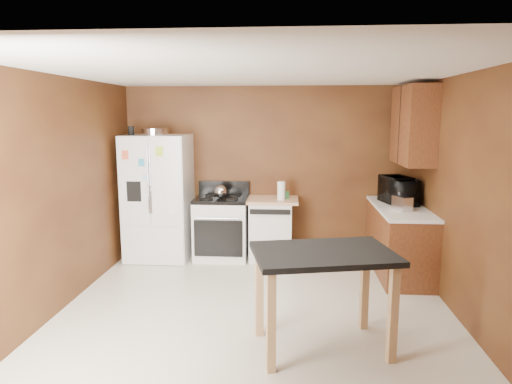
# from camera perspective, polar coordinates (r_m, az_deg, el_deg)

# --- Properties ---
(floor) EXTENTS (4.50, 4.50, 0.00)m
(floor) POSITION_cam_1_polar(r_m,az_deg,el_deg) (4.98, -0.11, -15.11)
(floor) COLOR beige
(floor) RESTS_ON ground
(ceiling) EXTENTS (4.50, 4.50, 0.00)m
(ceiling) POSITION_cam_1_polar(r_m,az_deg,el_deg) (4.54, -0.12, 14.87)
(ceiling) COLOR white
(ceiling) RESTS_ON ground
(wall_back) EXTENTS (4.20, 0.00, 4.20)m
(wall_back) POSITION_cam_1_polar(r_m,az_deg,el_deg) (6.82, 1.35, 2.62)
(wall_back) COLOR brown
(wall_back) RESTS_ON ground
(wall_front) EXTENTS (4.20, 0.00, 4.20)m
(wall_front) POSITION_cam_1_polar(r_m,az_deg,el_deg) (2.44, -4.29, -10.52)
(wall_front) COLOR brown
(wall_front) RESTS_ON ground
(wall_left) EXTENTS (0.00, 4.50, 4.50)m
(wall_left) POSITION_cam_1_polar(r_m,az_deg,el_deg) (5.20, -23.86, -0.44)
(wall_left) COLOR brown
(wall_left) RESTS_ON ground
(wall_right) EXTENTS (0.00, 4.50, 4.50)m
(wall_right) POSITION_cam_1_polar(r_m,az_deg,el_deg) (4.91, 25.13, -1.09)
(wall_right) COLOR brown
(wall_right) RESTS_ON ground
(roasting_pan) EXTENTS (0.38, 0.38, 0.09)m
(roasting_pan) POSITION_cam_1_polar(r_m,az_deg,el_deg) (6.67, -12.54, 7.38)
(roasting_pan) COLOR silver
(roasting_pan) RESTS_ON refrigerator
(pen_cup) EXTENTS (0.09, 0.09, 0.13)m
(pen_cup) POSITION_cam_1_polar(r_m,az_deg,el_deg) (6.71, -15.36, 7.42)
(pen_cup) COLOR black
(pen_cup) RESTS_ON refrigerator
(kettle) EXTENTS (0.19, 0.19, 0.19)m
(kettle) POSITION_cam_1_polar(r_m,az_deg,el_deg) (6.56, -4.45, 0.04)
(kettle) COLOR silver
(kettle) RESTS_ON gas_range
(paper_towel) EXTENTS (0.13, 0.13, 0.26)m
(paper_towel) POSITION_cam_1_polar(r_m,az_deg,el_deg) (6.46, 3.17, 0.15)
(paper_towel) COLOR white
(paper_towel) RESTS_ON dishwasher
(green_canister) EXTENTS (0.12, 0.12, 0.10)m
(green_canister) POSITION_cam_1_polar(r_m,az_deg,el_deg) (6.59, 3.77, -0.38)
(green_canister) COLOR green
(green_canister) RESTS_ON dishwasher
(toaster) EXTENTS (0.23, 0.28, 0.18)m
(toaster) POSITION_cam_1_polar(r_m,az_deg,el_deg) (6.01, 17.81, -1.35)
(toaster) COLOR silver
(toaster) RESTS_ON right_cabinets
(microwave) EXTENTS (0.54, 0.68, 0.33)m
(microwave) POSITION_cam_1_polar(r_m,az_deg,el_deg) (6.42, 17.37, 0.05)
(microwave) COLOR black
(microwave) RESTS_ON right_cabinets
(refrigerator) EXTENTS (0.90, 0.80, 1.80)m
(refrigerator) POSITION_cam_1_polar(r_m,az_deg,el_deg) (6.76, -12.09, -0.67)
(refrigerator) COLOR white
(refrigerator) RESTS_ON ground
(gas_range) EXTENTS (0.76, 0.68, 1.10)m
(gas_range) POSITION_cam_1_polar(r_m,az_deg,el_deg) (6.71, -4.31, -4.38)
(gas_range) COLOR white
(gas_range) RESTS_ON ground
(dishwasher) EXTENTS (0.78, 0.63, 0.89)m
(dishwasher) POSITION_cam_1_polar(r_m,az_deg,el_deg) (6.67, 1.87, -4.53)
(dishwasher) COLOR white
(dishwasher) RESTS_ON ground
(right_cabinets) EXTENTS (0.63, 1.58, 2.45)m
(right_cabinets) POSITION_cam_1_polar(r_m,az_deg,el_deg) (6.28, 17.94, -1.63)
(right_cabinets) COLOR brown
(right_cabinets) RESTS_ON ground
(island) EXTENTS (1.35, 1.05, 0.91)m
(island) POSITION_cam_1_polar(r_m,az_deg,el_deg) (4.11, 8.40, -9.20)
(island) COLOR black
(island) RESTS_ON ground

